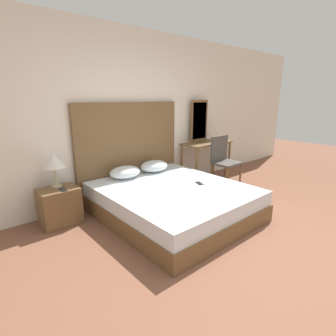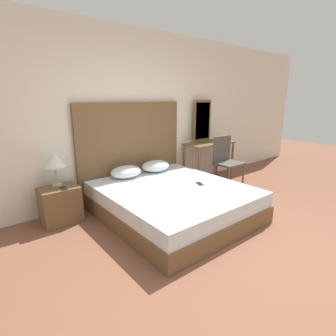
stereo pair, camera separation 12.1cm
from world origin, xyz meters
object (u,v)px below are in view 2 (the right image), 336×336
at_px(vanity_desk, 209,149).
at_px(chair, 226,158).
at_px(phone_on_nightstand, 64,188).
at_px(bed, 173,201).
at_px(table_lamp, 55,160).
at_px(phone_on_bed, 200,184).
at_px(nightstand, 60,205).

xyz_separation_m(vanity_desk, chair, (-0.00, -0.42, -0.10)).
bearing_deg(vanity_desk, phone_on_nightstand, -178.31).
relative_size(bed, vanity_desk, 1.97).
bearing_deg(vanity_desk, table_lamp, 178.27).
distance_m(bed, phone_on_bed, 0.47).
height_order(table_lamp, vanity_desk, table_lamp).
bearing_deg(vanity_desk, bed, -153.91).
bearing_deg(phone_on_bed, table_lamp, 148.78).
relative_size(phone_on_bed, nightstand, 0.33).
height_order(bed, nightstand, nightstand).
xyz_separation_m(nightstand, vanity_desk, (2.89, -0.01, 0.40)).
bearing_deg(bed, phone_on_bed, -21.88).
bearing_deg(phone_on_bed, chair, 22.98).
bearing_deg(phone_on_nightstand, chair, -6.68).
height_order(phone_on_bed, phone_on_nightstand, phone_on_nightstand).
distance_m(phone_on_bed, vanity_desk, 1.53).
xyz_separation_m(phone_on_nightstand, chair, (2.85, -0.33, 0.05)).
xyz_separation_m(phone_on_nightstand, vanity_desk, (2.85, 0.08, 0.15)).
bearing_deg(table_lamp, bed, -33.67).
bearing_deg(phone_on_nightstand, nightstand, 111.69).
distance_m(phone_on_bed, nightstand, 1.94).
bearing_deg(chair, nightstand, 171.55).
distance_m(bed, vanity_desk, 1.81).
bearing_deg(nightstand, table_lamp, 78.58).
height_order(nightstand, phone_on_nightstand, phone_on_nightstand).
xyz_separation_m(phone_on_bed, nightstand, (-1.69, 0.94, -0.19)).
relative_size(nightstand, phone_on_nightstand, 3.19).
height_order(phone_on_bed, vanity_desk, vanity_desk).
height_order(phone_on_nightstand, chair, chair).
distance_m(nightstand, table_lamp, 0.60).
xyz_separation_m(phone_on_bed, chair, (1.20, 0.51, 0.11)).
relative_size(vanity_desk, chair, 1.10).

